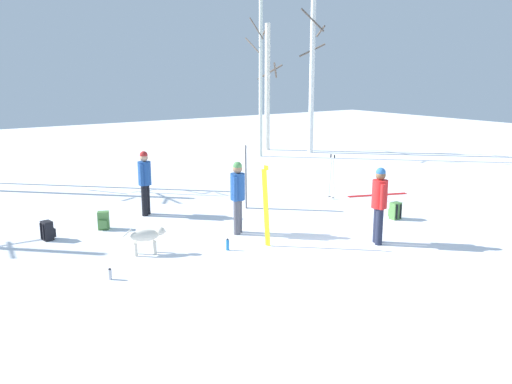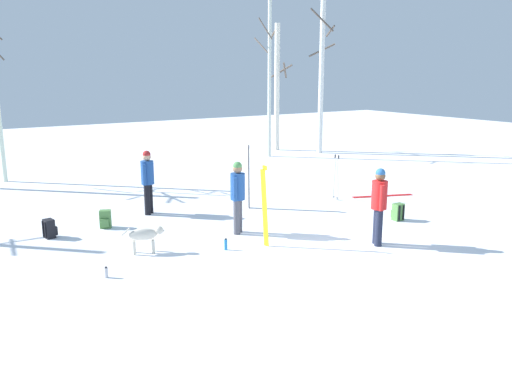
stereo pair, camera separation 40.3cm
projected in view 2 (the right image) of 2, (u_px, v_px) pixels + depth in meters
The scene contains 17 objects.
ground_plane at pixel (322, 253), 11.29m from camera, with size 60.00×60.00×0.00m, color white.
person_0 at pixel (148, 178), 14.17m from camera, with size 0.39×0.41×1.72m.
person_1 at pixel (379, 202), 11.64m from camera, with size 0.34×0.46×1.72m.
person_2 at pixel (238, 193), 12.48m from camera, with size 0.41×0.39×1.72m.
dog at pixel (145, 235), 11.25m from camera, with size 0.86×0.40×0.57m.
ski_pair_planted_0 at pixel (249, 177), 14.84m from camera, with size 0.09×0.18×1.77m.
ski_pair_planted_1 at pixel (265, 206), 11.61m from camera, with size 0.08×0.25×1.79m.
ski_pair_lying_0 at pixel (383, 196), 16.40m from camera, with size 1.88×0.83×0.05m.
ski_poles_0 at pixel (336, 176), 15.79m from camera, with size 0.07×0.25×1.35m.
backpack_0 at pixel (105, 219), 13.08m from camera, with size 0.32×0.34×0.44m.
backpack_1 at pixel (49, 229), 12.30m from camera, with size 0.31×0.29×0.44m.
backpack_2 at pixel (398, 212), 13.73m from camera, with size 0.26×0.29×0.44m.
water_bottle_0 at pixel (226, 244), 11.48m from camera, with size 0.07×0.07×0.26m.
water_bottle_1 at pixel (106, 272), 9.95m from camera, with size 0.07×0.07×0.21m.
birch_tree_3 at pixel (269, 63), 23.02m from camera, with size 1.29×1.16×7.86m.
birch_tree_4 at pixel (277, 86), 25.24m from camera, with size 1.22×1.46×5.88m.
birch_tree_5 at pixel (322, 64), 24.10m from camera, with size 1.62×1.62×7.90m.
Camera 2 is at (-6.91, -8.31, 3.78)m, focal length 37.62 mm.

